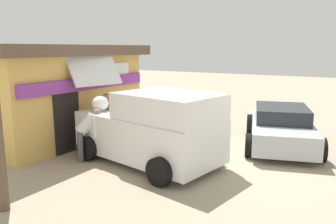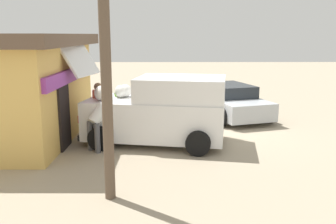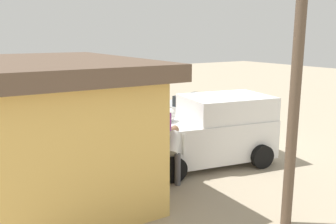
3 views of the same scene
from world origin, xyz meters
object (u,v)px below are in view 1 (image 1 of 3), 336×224
customer_bending (86,130)px  vendor_standing (107,117)px  parked_sedan (281,127)px  storefront_bar (53,91)px  paint_bucket (153,127)px  unloaded_banana_pile (76,133)px  delivery_van (152,128)px

customer_bending → vendor_standing: bearing=9.5°
parked_sedan → vendor_standing: 5.38m
storefront_bar → paint_bucket: (2.42, -2.43, -1.44)m
customer_bending → paint_bucket: customer_bending is taller
storefront_bar → customer_bending: size_ratio=4.22×
storefront_bar → vendor_standing: storefront_bar is taller
customer_bending → unloaded_banana_pile: size_ratio=1.60×
parked_sedan → storefront_bar: bearing=113.7°
storefront_bar → parked_sedan: (3.00, -6.83, -1.01)m
storefront_bar → delivery_van: size_ratio=1.25×
delivery_van → paint_bucket: (2.89, 1.87, -0.80)m
parked_sedan → paint_bucket: parked_sedan is taller
paint_bucket → customer_bending: bearing=-176.6°
storefront_bar → delivery_van: (-0.47, -4.30, -0.64)m
delivery_van → vendor_standing: size_ratio=2.76×
customer_bending → paint_bucket: size_ratio=4.43×
storefront_bar → customer_bending: storefront_bar is taller
parked_sedan → paint_bucket: 4.45m
storefront_bar → customer_bending: bearing=-113.9°
parked_sedan → paint_bucket: bearing=97.6°
delivery_van → unloaded_banana_pile: (0.61, 3.47, -0.75)m
parked_sedan → customer_bending: customer_bending is taller
customer_bending → unloaded_banana_pile: bearing=54.1°
delivery_van → vendor_standing: bearing=79.5°
unloaded_banana_pile → paint_bucket: bearing=-35.0°
delivery_van → paint_bucket: bearing=32.9°
vendor_standing → customer_bending: bearing=-170.5°
vendor_standing → customer_bending: size_ratio=1.22×
customer_bending → paint_bucket: bearing=3.4°
parked_sedan → unloaded_banana_pile: 6.65m
vendor_standing → unloaded_banana_pile: bearing=80.6°
vendor_standing → storefront_bar: bearing=86.9°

